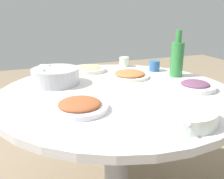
# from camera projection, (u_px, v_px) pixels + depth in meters

# --- Properties ---
(round_dining_table) EXTENTS (1.26, 1.26, 0.75)m
(round_dining_table) POSITION_uv_depth(u_px,v_px,m) (117.00, 115.00, 1.41)
(round_dining_table) COLOR #99999E
(round_dining_table) RESTS_ON ground
(rice_bowl) EXTENTS (0.27, 0.27, 0.10)m
(rice_bowl) POSITION_uv_depth(u_px,v_px,m) (55.00, 76.00, 1.46)
(rice_bowl) COLOR #B2B5BA
(rice_bowl) RESTS_ON round_dining_table
(soup_bowl) EXTENTS (0.27, 0.27, 0.06)m
(soup_bowl) POSITION_uv_depth(u_px,v_px,m) (181.00, 115.00, 0.99)
(soup_bowl) COLOR white
(soup_bowl) RESTS_ON round_dining_table
(dish_eggplant) EXTENTS (0.22, 0.22, 0.05)m
(dish_eggplant) POSITION_uv_depth(u_px,v_px,m) (195.00, 86.00, 1.38)
(dish_eggplant) COLOR white
(dish_eggplant) RESTS_ON round_dining_table
(dish_stirfry) EXTENTS (0.24, 0.24, 0.05)m
(dish_stirfry) POSITION_uv_depth(u_px,v_px,m) (80.00, 106.00, 1.10)
(dish_stirfry) COLOR white
(dish_stirfry) RESTS_ON round_dining_table
(dish_tofu_braise) EXTENTS (0.24, 0.24, 0.04)m
(dish_tofu_braise) POSITION_uv_depth(u_px,v_px,m) (130.00, 75.00, 1.60)
(dish_tofu_braise) COLOR white
(dish_tofu_braise) RESTS_ON round_dining_table
(dish_noodles) EXTENTS (0.23, 0.23, 0.04)m
(dish_noodles) POSITION_uv_depth(u_px,v_px,m) (89.00, 69.00, 1.75)
(dish_noodles) COLOR silver
(dish_noodles) RESTS_ON round_dining_table
(green_bottle) EXTENTS (0.08, 0.08, 0.29)m
(green_bottle) POSITION_uv_depth(u_px,v_px,m) (177.00, 58.00, 1.60)
(green_bottle) COLOR #307D3A
(green_bottle) RESTS_ON round_dining_table
(tea_cup_near) EXTENTS (0.07, 0.07, 0.07)m
(tea_cup_near) POSITION_uv_depth(u_px,v_px,m) (154.00, 66.00, 1.76)
(tea_cup_near) COLOR #2D5D95
(tea_cup_near) RESTS_ON round_dining_table
(tea_cup_far) EXTENTS (0.07, 0.07, 0.07)m
(tea_cup_far) POSITION_uv_depth(u_px,v_px,m) (124.00, 62.00, 1.89)
(tea_cup_far) COLOR beige
(tea_cup_far) RESTS_ON round_dining_table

